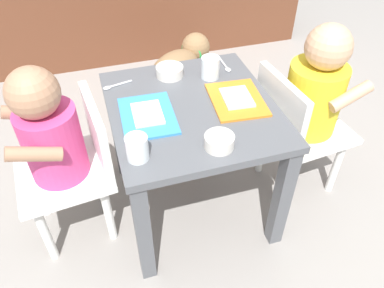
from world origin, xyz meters
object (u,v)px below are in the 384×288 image
dog (180,66)px  spoon_by_left_tray (115,86)px  seated_child_right (311,96)px  food_tray_left (148,115)px  food_tray_right (237,99)px  veggie_bowl_far (170,71)px  spoon_by_right_tray (225,66)px  dining_table (192,127)px  water_cup_left (137,149)px  water_cup_right (210,69)px  cereal_bowl_left_side (219,141)px  seated_child_left (56,140)px

dog → spoon_by_left_tray: spoon_by_left_tray is taller
seated_child_right → food_tray_left: 0.55m
food_tray_right → veggie_bowl_far: (-0.16, 0.20, 0.01)m
dog → food_tray_left: (-0.28, -0.67, 0.26)m
veggie_bowl_far → spoon_by_right_tray: bearing=0.3°
dining_table → veggie_bowl_far: veggie_bowl_far is taller
water_cup_left → water_cup_right: water_cup_right is taller
water_cup_left → cereal_bowl_left_side: 0.22m
seated_child_right → spoon_by_right_tray: seated_child_right is taller
dog → water_cup_right: 0.59m
food_tray_right → spoon_by_right_tray: food_tray_right is taller
cereal_bowl_left_side → seated_child_right: bearing=25.0°
seated_child_right → food_tray_left: bearing=-179.9°
dining_table → cereal_bowl_left_side: size_ratio=6.74×
water_cup_right → spoon_by_right_tray: (0.07, 0.05, -0.03)m
food_tray_right → dog: bearing=90.1°
veggie_bowl_far → dining_table: bearing=-83.5°
seated_child_left → dog: seated_child_left is taller
seated_child_right → food_tray_left: seated_child_right is taller
food_tray_right → spoon_by_right_tray: bearing=79.0°
water_cup_left → spoon_by_left_tray: 0.36m
dog → water_cup_left: size_ratio=5.69×
food_tray_right → dining_table: bearing=174.2°
dining_table → veggie_bowl_far: (-0.02, 0.19, 0.10)m
cereal_bowl_left_side → food_tray_right: bearing=55.8°
seated_child_right → spoon_by_left_tray: size_ratio=6.57×
water_cup_right → spoon_by_left_tray: size_ratio=0.72×
water_cup_right → spoon_by_right_tray: bearing=33.1°
water_cup_right → spoon_by_right_tray: water_cup_right is taller
seated_child_right → food_tray_left: (-0.55, -0.00, 0.04)m
dining_table → water_cup_left: bearing=-138.3°
seated_child_left → spoon_by_left_tray: (0.20, 0.16, 0.05)m
water_cup_right → seated_child_left: bearing=-166.4°
seated_child_left → dog: bearing=49.6°
water_cup_right → seated_child_right: bearing=-26.6°
food_tray_left → spoon_by_right_tray: (0.32, 0.20, -0.00)m
veggie_bowl_far → spoon_by_right_tray: size_ratio=0.92×
seated_child_right → water_cup_right: seated_child_right is taller
seated_child_left → spoon_by_right_tray: (0.59, 0.17, 0.05)m
dining_table → veggie_bowl_far: size_ratio=5.95×
water_cup_right → spoon_by_left_tray: bearing=173.5°
dog → spoon_by_right_tray: spoon_by_right_tray is taller
cereal_bowl_left_side → spoon_by_right_tray: size_ratio=0.82×
dining_table → spoon_by_right_tray: 0.27m
spoon_by_left_tray → food_tray_right: bearing=-28.5°
dining_table → dog: bearing=78.1°
spoon_by_left_tray → water_cup_right: bearing=-6.5°
seated_child_right → spoon_by_left_tray: 0.65m
food_tray_left → dining_table: bearing=5.8°
dining_table → water_cup_left: size_ratio=7.96×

